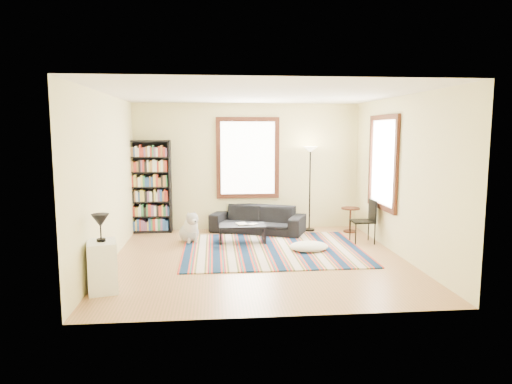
{
  "coord_description": "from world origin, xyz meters",
  "views": [
    {
      "loc": [
        -0.76,
        -7.63,
        2.19
      ],
      "look_at": [
        0.0,
        0.5,
        1.1
      ],
      "focal_mm": 32.0,
      "sensor_mm": 36.0,
      "label": 1
    }
  ],
  "objects": [
    {
      "name": "floor_cushion",
      "position": [
        0.97,
        0.41,
        0.09
      ],
      "size": [
        0.86,
        0.76,
        0.18
      ],
      "primitive_type": "ellipsoid",
      "rotation": [
        0.0,
        0.0,
        0.37
      ],
      "color": "white",
      "rests_on": "floor"
    },
    {
      "name": "floor",
      "position": [
        0.0,
        0.0,
        -0.05
      ],
      "size": [
        5.0,
        5.0,
        0.1
      ],
      "primitive_type": "cube",
      "color": "#BA7C55",
      "rests_on": "ground"
    },
    {
      "name": "wall_right",
      "position": [
        2.55,
        0.0,
        1.4
      ],
      "size": [
        0.1,
        5.0,
        2.8
      ],
      "primitive_type": "cube",
      "color": "beige",
      "rests_on": "floor"
    },
    {
      "name": "coffee_table",
      "position": [
        -0.21,
        1.18,
        0.18
      ],
      "size": [
        0.95,
        0.6,
        0.36
      ],
      "primitive_type": "cube",
      "rotation": [
        0.0,
        0.0,
        0.11
      ],
      "color": "black",
      "rests_on": "floor"
    },
    {
      "name": "table_lamp",
      "position": [
        -2.3,
        -1.39,
        0.89
      ],
      "size": [
        0.24,
        0.24,
        0.38
      ],
      "primitive_type": null,
      "rotation": [
        0.0,
        0.0,
        0.01
      ],
      "color": "black",
      "rests_on": "white_cabinet"
    },
    {
      "name": "folding_chair",
      "position": [
        2.15,
        0.95,
        0.43
      ],
      "size": [
        0.42,
        0.4,
        0.86
      ],
      "primitive_type": "cube",
      "rotation": [
        0.0,
        0.0,
        0.0
      ],
      "color": "black",
      "rests_on": "floor"
    },
    {
      "name": "wall_left",
      "position": [
        -2.55,
        0.0,
        1.4
      ],
      "size": [
        0.1,
        5.0,
        2.8
      ],
      "primitive_type": "cube",
      "color": "beige",
      "rests_on": "floor"
    },
    {
      "name": "white_cabinet",
      "position": [
        -2.3,
        -1.39,
        0.35
      ],
      "size": [
        0.49,
        0.58,
        0.7
      ],
      "primitive_type": "cube",
      "rotation": [
        0.0,
        0.0,
        0.25
      ],
      "color": "white",
      "rests_on": "floor"
    },
    {
      "name": "window_right",
      "position": [
        2.47,
        0.8,
        1.6
      ],
      "size": [
        0.06,
        1.2,
        1.6
      ],
      "primitive_type": "cube",
      "color": "white",
      "rests_on": "wall_right"
    },
    {
      "name": "wall_front",
      "position": [
        0.0,
        -2.55,
        1.4
      ],
      "size": [
        5.0,
        0.1,
        2.8
      ],
      "primitive_type": "cube",
      "color": "beige",
      "rests_on": "floor"
    },
    {
      "name": "window_back",
      "position": [
        0.0,
        2.47,
        1.6
      ],
      "size": [
        1.2,
        0.06,
        1.6
      ],
      "primitive_type": "cube",
      "color": "white",
      "rests_on": "wall_back"
    },
    {
      "name": "book_a",
      "position": [
        -0.31,
        1.18,
        0.37
      ],
      "size": [
        0.29,
        0.25,
        0.02
      ],
      "primitive_type": "imported",
      "rotation": [
        0.0,
        0.0,
        0.26
      ],
      "color": "beige",
      "rests_on": "coffee_table"
    },
    {
      "name": "dog",
      "position": [
        -1.26,
        1.34,
        0.31
      ],
      "size": [
        0.64,
        0.73,
        0.61
      ],
      "primitive_type": null,
      "rotation": [
        0.0,
        0.0,
        0.4
      ],
      "color": "silver",
      "rests_on": "floor"
    },
    {
      "name": "wall_back",
      "position": [
        0.0,
        2.55,
        1.4
      ],
      "size": [
        5.0,
        0.1,
        2.8
      ],
      "primitive_type": "cube",
      "color": "beige",
      "rests_on": "floor"
    },
    {
      "name": "bookshelf",
      "position": [
        -2.13,
        2.32,
        1.0
      ],
      "size": [
        0.9,
        0.3,
        2.0
      ],
      "primitive_type": "cube",
      "color": "black",
      "rests_on": "floor"
    },
    {
      "name": "ceiling",
      "position": [
        0.0,
        0.0,
        2.85
      ],
      "size": [
        5.0,
        5.0,
        0.1
      ],
      "primitive_type": "cube",
      "color": "white",
      "rests_on": "floor"
    },
    {
      "name": "side_table",
      "position": [
        2.2,
        1.91,
        0.27
      ],
      "size": [
        0.48,
        0.48,
        0.54
      ],
      "primitive_type": "cylinder",
      "rotation": [
        0.0,
        0.0,
        0.23
      ],
      "color": "#431710",
      "rests_on": "floor"
    },
    {
      "name": "rug",
      "position": [
        0.31,
        0.55,
        0.01
      ],
      "size": [
        3.3,
        2.64,
        0.02
      ],
      "primitive_type": "cube",
      "color": "#0D2443",
      "rests_on": "floor"
    },
    {
      "name": "book_b",
      "position": [
        -0.06,
        1.23,
        0.37
      ],
      "size": [
        0.23,
        0.24,
        0.01
      ],
      "primitive_type": "imported",
      "rotation": [
        0.0,
        0.0,
        -0.68
      ],
      "color": "beige",
      "rests_on": "coffee_table"
    },
    {
      "name": "sofa",
      "position": [
        0.18,
        2.05,
        0.29
      ],
      "size": [
        2.14,
        1.5,
        0.58
      ],
      "primitive_type": "imported",
      "rotation": [
        0.0,
        0.0,
        -0.4
      ],
      "color": "black",
      "rests_on": "floor"
    },
    {
      "name": "floor_lamp",
      "position": [
        1.34,
        2.15,
        0.93
      ],
      "size": [
        0.3,
        0.3,
        1.86
      ],
      "primitive_type": null,
      "rotation": [
        0.0,
        0.0,
        -0.0
      ],
      "color": "black",
      "rests_on": "floor"
    }
  ]
}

